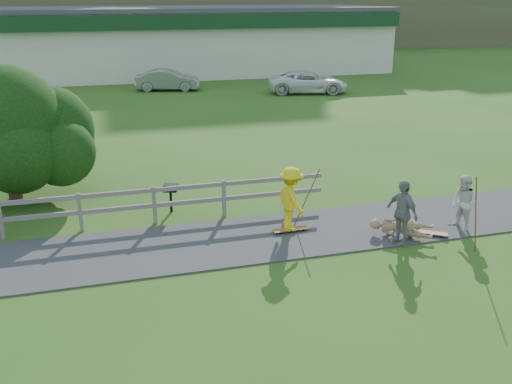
{
  "coord_description": "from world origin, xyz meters",
  "views": [
    {
      "loc": [
        -3.35,
        -11.85,
        6.19
      ],
      "look_at": [
        0.59,
        2.0,
        1.14
      ],
      "focal_mm": 40.0,
      "sensor_mm": 36.0,
      "label": 1
    }
  ],
  "objects_px": {
    "skater_rider": "(291,203)",
    "spectator_b": "(402,212)",
    "skater_fallen": "(401,228)",
    "car_silver": "(168,80)",
    "tree": "(9,147)",
    "bbq": "(171,198)",
    "car_white": "(308,82)",
    "spectator_a": "(464,203)"
  },
  "relations": [
    {
      "from": "car_silver",
      "to": "car_white",
      "type": "relative_size",
      "value": 0.82
    },
    {
      "from": "skater_fallen",
      "to": "spectator_b",
      "type": "distance_m",
      "value": 0.68
    },
    {
      "from": "spectator_b",
      "to": "skater_fallen",
      "type": "bearing_deg",
      "value": 131.69
    },
    {
      "from": "spectator_a",
      "to": "tree",
      "type": "relative_size",
      "value": 0.27
    },
    {
      "from": "spectator_b",
      "to": "car_white",
      "type": "bearing_deg",
      "value": 149.77
    },
    {
      "from": "skater_fallen",
      "to": "car_silver",
      "type": "bearing_deg",
      "value": 43.9
    },
    {
      "from": "spectator_b",
      "to": "car_silver",
      "type": "height_order",
      "value": "spectator_b"
    },
    {
      "from": "skater_rider",
      "to": "spectator_b",
      "type": "bearing_deg",
      "value": -129.09
    },
    {
      "from": "car_silver",
      "to": "car_white",
      "type": "bearing_deg",
      "value": -98.1
    },
    {
      "from": "skater_fallen",
      "to": "bbq",
      "type": "height_order",
      "value": "bbq"
    },
    {
      "from": "skater_fallen",
      "to": "spectator_a",
      "type": "bearing_deg",
      "value": -51.28
    },
    {
      "from": "skater_fallen",
      "to": "car_white",
      "type": "height_order",
      "value": "car_white"
    },
    {
      "from": "car_silver",
      "to": "spectator_b",
      "type": "bearing_deg",
      "value": -160.59
    },
    {
      "from": "skater_rider",
      "to": "tree",
      "type": "xyz_separation_m",
      "value": [
        -7.49,
        4.96,
        0.82
      ]
    },
    {
      "from": "spectator_b",
      "to": "car_white",
      "type": "height_order",
      "value": "spectator_b"
    },
    {
      "from": "skater_fallen",
      "to": "tree",
      "type": "relative_size",
      "value": 0.28
    },
    {
      "from": "car_silver",
      "to": "skater_rider",
      "type": "bearing_deg",
      "value": -166.03
    },
    {
      "from": "skater_rider",
      "to": "car_silver",
      "type": "height_order",
      "value": "skater_rider"
    },
    {
      "from": "spectator_a",
      "to": "bbq",
      "type": "bearing_deg",
      "value": -127.65
    },
    {
      "from": "car_silver",
      "to": "tree",
      "type": "relative_size",
      "value": 0.72
    },
    {
      "from": "skater_rider",
      "to": "bbq",
      "type": "bearing_deg",
      "value": 40.54
    },
    {
      "from": "skater_rider",
      "to": "skater_fallen",
      "type": "relative_size",
      "value": 1.08
    },
    {
      "from": "skater_rider",
      "to": "car_silver",
      "type": "bearing_deg",
      "value": -9.13
    },
    {
      "from": "skater_fallen",
      "to": "skater_rider",
      "type": "bearing_deg",
      "value": 105.2
    },
    {
      "from": "skater_fallen",
      "to": "tree",
      "type": "distance_m",
      "value": 11.95
    },
    {
      "from": "skater_fallen",
      "to": "tree",
      "type": "height_order",
      "value": "tree"
    },
    {
      "from": "car_white",
      "to": "skater_fallen",
      "type": "bearing_deg",
      "value": 178.79
    },
    {
      "from": "skater_rider",
      "to": "tree",
      "type": "bearing_deg",
      "value": 47.26
    },
    {
      "from": "skater_fallen",
      "to": "tree",
      "type": "bearing_deg",
      "value": 97.01
    },
    {
      "from": "skater_fallen",
      "to": "car_silver",
      "type": "height_order",
      "value": "car_silver"
    },
    {
      "from": "spectator_a",
      "to": "bbq",
      "type": "distance_m",
      "value": 8.28
    },
    {
      "from": "skater_rider",
      "to": "tree",
      "type": "height_order",
      "value": "tree"
    },
    {
      "from": "skater_fallen",
      "to": "spectator_b",
      "type": "relative_size",
      "value": 0.94
    },
    {
      "from": "skater_fallen",
      "to": "car_white",
      "type": "distance_m",
      "value": 23.17
    },
    {
      "from": "tree",
      "to": "skater_fallen",
      "type": "bearing_deg",
      "value": -30.88
    },
    {
      "from": "skater_fallen",
      "to": "spectator_b",
      "type": "bearing_deg",
      "value": -175.21
    },
    {
      "from": "spectator_b",
      "to": "tree",
      "type": "bearing_deg",
      "value": -137.87
    },
    {
      "from": "car_silver",
      "to": "skater_fallen",
      "type": "bearing_deg",
      "value": -160.08
    },
    {
      "from": "spectator_a",
      "to": "tree",
      "type": "distance_m",
      "value": 13.53
    },
    {
      "from": "skater_rider",
      "to": "spectator_b",
      "type": "distance_m",
      "value": 2.88
    },
    {
      "from": "skater_rider",
      "to": "spectator_b",
      "type": "relative_size",
      "value": 1.01
    },
    {
      "from": "skater_rider",
      "to": "bbq",
      "type": "relative_size",
      "value": 2.03
    }
  ]
}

